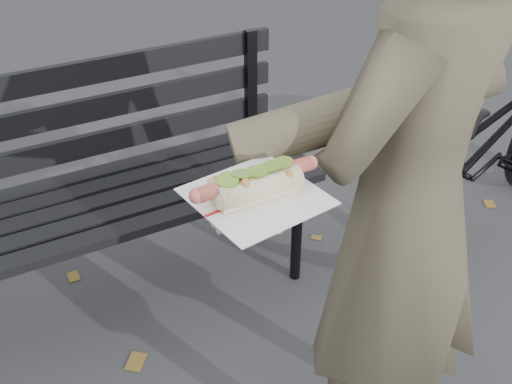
% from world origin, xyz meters
% --- Properties ---
extents(park_bench, '(1.50, 0.44, 0.88)m').
position_xyz_m(park_bench, '(-0.11, 0.98, 0.52)').
color(park_bench, black).
rests_on(park_bench, ground).
extents(bicycle, '(1.59, 0.78, 0.80)m').
position_xyz_m(bicycle, '(1.43, 0.70, 0.40)').
color(bicycle, black).
rests_on(bicycle, ground).
extents(person, '(0.68, 0.55, 1.63)m').
position_xyz_m(person, '(0.40, 0.04, 0.82)').
color(person, brown).
rests_on(person, ground).
extents(held_hotdog, '(0.64, 0.31, 0.20)m').
position_xyz_m(held_hotdog, '(0.18, 0.01, 1.09)').
color(held_hotdog, brown).
extents(fallen_leaves, '(4.22, 3.36, 0.00)m').
position_xyz_m(fallen_leaves, '(0.13, 0.57, 0.00)').
color(fallen_leaves, brown).
rests_on(fallen_leaves, ground).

